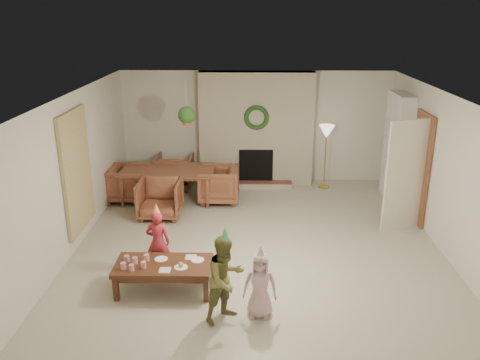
{
  "coord_description": "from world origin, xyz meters",
  "views": [
    {
      "loc": [
        -0.14,
        -7.36,
        3.73
      ],
      "look_at": [
        -0.3,
        0.4,
        1.05
      ],
      "focal_mm": 36.79,
      "sensor_mm": 36.0,
      "label": 1
    }
  ],
  "objects_px": {
    "dining_chair_near": "(160,198)",
    "child_pink": "(260,285)",
    "child_red": "(158,242)",
    "child_plaid": "(226,279)",
    "dining_chair_right": "(219,184)",
    "dining_chair_far": "(175,171)",
    "coffee_table_top": "(163,266)",
    "dining_chair_left": "(128,183)",
    "dining_table": "(168,185)"
  },
  "relations": [
    {
      "from": "dining_chair_near",
      "to": "child_pink",
      "type": "xyz_separation_m",
      "value": [
        1.83,
        -3.18,
        0.07
      ]
    },
    {
      "from": "dining_chair_near",
      "to": "child_red",
      "type": "xyz_separation_m",
      "value": [
        0.34,
        -2.06,
        0.11
      ]
    },
    {
      "from": "child_plaid",
      "to": "child_pink",
      "type": "height_order",
      "value": "child_plaid"
    },
    {
      "from": "dining_chair_right",
      "to": "child_plaid",
      "type": "distance_m",
      "value": 4.09
    },
    {
      "from": "child_plaid",
      "to": "child_pink",
      "type": "relative_size",
      "value": 1.29
    },
    {
      "from": "child_red",
      "to": "child_pink",
      "type": "xyz_separation_m",
      "value": [
        1.5,
        -1.12,
        -0.04
      ]
    },
    {
      "from": "dining_chair_far",
      "to": "dining_chair_right",
      "type": "relative_size",
      "value": 1.0
    },
    {
      "from": "coffee_table_top",
      "to": "child_pink",
      "type": "height_order",
      "value": "child_pink"
    },
    {
      "from": "dining_chair_far",
      "to": "child_pink",
      "type": "relative_size",
      "value": 0.91
    },
    {
      "from": "dining_chair_near",
      "to": "dining_chair_left",
      "type": "distance_m",
      "value": 1.18
    },
    {
      "from": "dining_table",
      "to": "child_plaid",
      "type": "distance_m",
      "value": 4.33
    },
    {
      "from": "dining_chair_far",
      "to": "dining_chair_right",
      "type": "bearing_deg",
      "value": 141.34
    },
    {
      "from": "dining_chair_left",
      "to": "child_red",
      "type": "xyz_separation_m",
      "value": [
        1.15,
        -2.91,
        0.11
      ]
    },
    {
      "from": "dining_chair_left",
      "to": "child_plaid",
      "type": "distance_m",
      "value": 4.67
    },
    {
      "from": "child_red",
      "to": "dining_chair_left",
      "type": "bearing_deg",
      "value": -65.53
    },
    {
      "from": "dining_table",
      "to": "dining_chair_right",
      "type": "relative_size",
      "value": 2.34
    },
    {
      "from": "dining_chair_far",
      "to": "dining_table",
      "type": "bearing_deg",
      "value": 90.0
    },
    {
      "from": "dining_chair_near",
      "to": "dining_chair_left",
      "type": "relative_size",
      "value": 1.0
    },
    {
      "from": "coffee_table_top",
      "to": "child_plaid",
      "type": "height_order",
      "value": "child_plaid"
    },
    {
      "from": "dining_chair_far",
      "to": "child_pink",
      "type": "height_order",
      "value": "child_pink"
    },
    {
      "from": "dining_chair_near",
      "to": "dining_chair_right",
      "type": "xyz_separation_m",
      "value": [
        1.06,
        0.81,
        0.0
      ]
    },
    {
      "from": "dining_chair_left",
      "to": "dining_chair_right",
      "type": "relative_size",
      "value": 1.0
    },
    {
      "from": "dining_chair_far",
      "to": "dining_chair_right",
      "type": "height_order",
      "value": "same"
    },
    {
      "from": "child_plaid",
      "to": "dining_chair_left",
      "type": "bearing_deg",
      "value": 76.51
    },
    {
      "from": "dining_chair_far",
      "to": "child_plaid",
      "type": "distance_m",
      "value": 5.12
    },
    {
      "from": "dining_table",
      "to": "child_red",
      "type": "bearing_deg",
      "value": -82.66
    },
    {
      "from": "dining_chair_far",
      "to": "child_red",
      "type": "height_order",
      "value": "child_red"
    },
    {
      "from": "dining_chair_right",
      "to": "dining_chair_left",
      "type": "bearing_deg",
      "value": -90.0
    },
    {
      "from": "coffee_table_top",
      "to": "child_red",
      "type": "distance_m",
      "value": 0.57
    },
    {
      "from": "dining_table",
      "to": "dining_chair_near",
      "type": "xyz_separation_m",
      "value": [
        -0.02,
        -0.83,
        0.03
      ]
    },
    {
      "from": "dining_table",
      "to": "dining_chair_far",
      "type": "bearing_deg",
      "value": 90.0
    },
    {
      "from": "dining_chair_far",
      "to": "dining_chair_left",
      "type": "bearing_deg",
      "value": 45.0
    },
    {
      "from": "child_plaid",
      "to": "child_pink",
      "type": "distance_m",
      "value": 0.46
    },
    {
      "from": "child_red",
      "to": "child_plaid",
      "type": "distance_m",
      "value": 1.6
    },
    {
      "from": "coffee_table_top",
      "to": "dining_table",
      "type": "bearing_deg",
      "value": 97.78
    },
    {
      "from": "dining_chair_right",
      "to": "child_pink",
      "type": "distance_m",
      "value": 4.07
    },
    {
      "from": "dining_chair_far",
      "to": "child_pink",
      "type": "bearing_deg",
      "value": 111.41
    },
    {
      "from": "child_pink",
      "to": "child_red",
      "type": "bearing_deg",
      "value": 148.87
    },
    {
      "from": "child_red",
      "to": "child_pink",
      "type": "height_order",
      "value": "child_red"
    },
    {
      "from": "dining_chair_right",
      "to": "child_red",
      "type": "xyz_separation_m",
      "value": [
        -0.72,
        -2.88,
        0.11
      ]
    },
    {
      "from": "dining_chair_left",
      "to": "child_red",
      "type": "distance_m",
      "value": 3.13
    },
    {
      "from": "dining_table",
      "to": "dining_chair_left",
      "type": "height_order",
      "value": "dining_chair_left"
    },
    {
      "from": "dining_chair_left",
      "to": "coffee_table_top",
      "type": "bearing_deg",
      "value": -158.02
    },
    {
      "from": "coffee_table_top",
      "to": "child_pink",
      "type": "bearing_deg",
      "value": -24.04
    },
    {
      "from": "dining_chair_left",
      "to": "child_pink",
      "type": "xyz_separation_m",
      "value": [
        2.65,
        -4.03,
        0.07
      ]
    },
    {
      "from": "dining_chair_far",
      "to": "child_plaid",
      "type": "height_order",
      "value": "child_plaid"
    },
    {
      "from": "child_plaid",
      "to": "coffee_table_top",
      "type": "bearing_deg",
      "value": 101.8
    },
    {
      "from": "dining_chair_right",
      "to": "child_pink",
      "type": "xyz_separation_m",
      "value": [
        0.77,
        -4.0,
        0.07
      ]
    },
    {
      "from": "dining_table",
      "to": "coffee_table_top",
      "type": "xyz_separation_m",
      "value": [
        0.49,
        -3.43,
        0.05
      ]
    },
    {
      "from": "dining_table",
      "to": "child_pink",
      "type": "xyz_separation_m",
      "value": [
        1.82,
        -4.02,
        0.11
      ]
    }
  ]
}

